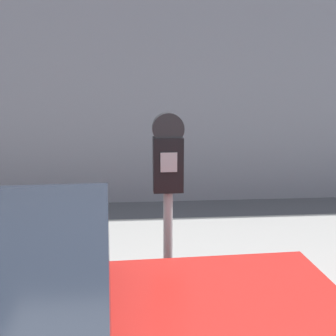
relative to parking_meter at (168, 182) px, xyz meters
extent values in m
cube|color=#9E9B96|center=(0.14, 1.24, -1.20)|extent=(24.00, 2.80, 0.14)
cube|color=gray|center=(0.14, 4.06, 1.13)|extent=(24.00, 0.30, 4.79)
cylinder|color=gray|center=(0.00, 0.00, -0.60)|extent=(0.06, 0.06, 1.06)
cube|color=black|center=(0.00, 0.00, 0.12)|extent=(0.20, 0.12, 0.37)
cube|color=gray|center=(0.00, -0.06, 0.15)|extent=(0.11, 0.01, 0.13)
cylinder|color=black|center=(0.00, 0.00, 0.36)|extent=(0.21, 0.10, 0.21)
camera|label=1|loc=(-0.26, -3.05, 0.75)|focal=50.00mm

